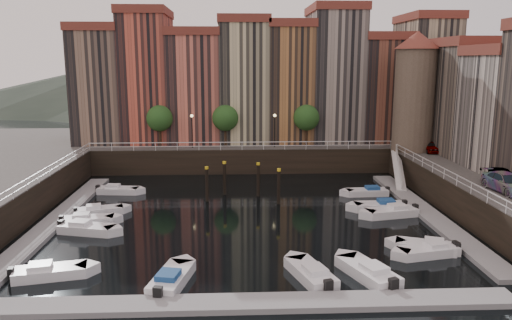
{
  "coord_description": "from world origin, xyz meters",
  "views": [
    {
      "loc": [
        -0.95,
        -42.78,
        13.54
      ],
      "look_at": [
        1.14,
        4.0,
        4.16
      ],
      "focal_mm": 35.0,
      "sensor_mm": 36.0,
      "label": 1
    }
  ],
  "objects_px": {
    "boat_left_1": "(86,229)",
    "boat_left_2": "(87,220)",
    "mooring_pilings": "(242,183)",
    "car_b": "(504,179)",
    "corner_tower": "(415,90)",
    "boat_left_0": "(49,272)",
    "car_c": "(507,184)",
    "gangway": "(398,168)",
    "car_a": "(431,147)"
  },
  "relations": [
    {
      "from": "gangway",
      "to": "car_b",
      "type": "relative_size",
      "value": 1.85
    },
    {
      "from": "gangway",
      "to": "mooring_pilings",
      "type": "xyz_separation_m",
      "value": [
        -17.31,
        -4.84,
        -0.27
      ]
    },
    {
      "from": "corner_tower",
      "to": "boat_left_1",
      "type": "distance_m",
      "value": 39.07
    },
    {
      "from": "boat_left_0",
      "to": "boat_left_2",
      "type": "xyz_separation_m",
      "value": [
        -0.61,
        10.59,
        -0.02
      ]
    },
    {
      "from": "boat_left_2",
      "to": "boat_left_0",
      "type": "bearing_deg",
      "value": -93.84
    },
    {
      "from": "mooring_pilings",
      "to": "car_a",
      "type": "height_order",
      "value": "car_a"
    },
    {
      "from": "boat_left_1",
      "to": "car_b",
      "type": "relative_size",
      "value": 1.08
    },
    {
      "from": "corner_tower",
      "to": "boat_left_0",
      "type": "distance_m",
      "value": 43.68
    },
    {
      "from": "car_c",
      "to": "gangway",
      "type": "bearing_deg",
      "value": 100.85
    },
    {
      "from": "boat_left_0",
      "to": "boat_left_2",
      "type": "bearing_deg",
      "value": 80.89
    },
    {
      "from": "car_a",
      "to": "boat_left_1",
      "type": "bearing_deg",
      "value": -145.54
    },
    {
      "from": "boat_left_2",
      "to": "car_b",
      "type": "xyz_separation_m",
      "value": [
        35.08,
        -0.97,
        3.4
      ]
    },
    {
      "from": "boat_left_0",
      "to": "car_c",
      "type": "distance_m",
      "value": 34.89
    },
    {
      "from": "mooring_pilings",
      "to": "car_b",
      "type": "bearing_deg",
      "value": -20.48
    },
    {
      "from": "gangway",
      "to": "car_a",
      "type": "distance_m",
      "value": 5.92
    },
    {
      "from": "boat_left_1",
      "to": "boat_left_2",
      "type": "distance_m",
      "value": 2.32
    },
    {
      "from": "boat_left_2",
      "to": "corner_tower",
      "type": "bearing_deg",
      "value": 19.25
    },
    {
      "from": "boat_left_1",
      "to": "car_a",
      "type": "relative_size",
      "value": 1.25
    },
    {
      "from": "car_a",
      "to": "boat_left_0",
      "type": "bearing_deg",
      "value": -135.57
    },
    {
      "from": "corner_tower",
      "to": "boat_left_1",
      "type": "xyz_separation_m",
      "value": [
        -32.81,
        -18.81,
        -9.83
      ]
    },
    {
      "from": "corner_tower",
      "to": "car_c",
      "type": "height_order",
      "value": "corner_tower"
    },
    {
      "from": "mooring_pilings",
      "to": "car_b",
      "type": "height_order",
      "value": "car_b"
    },
    {
      "from": "car_c",
      "to": "car_a",
      "type": "bearing_deg",
      "value": 83.26
    },
    {
      "from": "mooring_pilings",
      "to": "car_b",
      "type": "xyz_separation_m",
      "value": [
        21.91,
        -8.18,
        2.09
      ]
    },
    {
      "from": "car_b",
      "to": "boat_left_0",
      "type": "bearing_deg",
      "value": -148.8
    },
    {
      "from": "car_a",
      "to": "car_b",
      "type": "xyz_separation_m",
      "value": [
        -0.15,
        -16.1,
        0.08
      ]
    },
    {
      "from": "boat_left_1",
      "to": "boat_left_2",
      "type": "relative_size",
      "value": 1.08
    },
    {
      "from": "corner_tower",
      "to": "mooring_pilings",
      "type": "height_order",
      "value": "corner_tower"
    },
    {
      "from": "car_c",
      "to": "corner_tower",
      "type": "bearing_deg",
      "value": 88.96
    },
    {
      "from": "gangway",
      "to": "mooring_pilings",
      "type": "distance_m",
      "value": 17.98
    },
    {
      "from": "boat_left_2",
      "to": "car_c",
      "type": "bearing_deg",
      "value": -11.54
    },
    {
      "from": "car_b",
      "to": "boat_left_1",
      "type": "bearing_deg",
      "value": -162.28
    },
    {
      "from": "car_b",
      "to": "car_c",
      "type": "relative_size",
      "value": 0.86
    },
    {
      "from": "boat_left_1",
      "to": "car_b",
      "type": "xyz_separation_m",
      "value": [
        34.5,
        1.28,
        3.37
      ]
    },
    {
      "from": "gangway",
      "to": "boat_left_1",
      "type": "distance_m",
      "value": 33.19
    },
    {
      "from": "mooring_pilings",
      "to": "boat_left_1",
      "type": "relative_size",
      "value": 1.5
    },
    {
      "from": "boat_left_2",
      "to": "car_b",
      "type": "distance_m",
      "value": 35.25
    },
    {
      "from": "gangway",
      "to": "car_c",
      "type": "bearing_deg",
      "value": -75.04
    },
    {
      "from": "mooring_pilings",
      "to": "car_a",
      "type": "relative_size",
      "value": 1.88
    },
    {
      "from": "car_b",
      "to": "car_c",
      "type": "bearing_deg",
      "value": -96.01
    },
    {
      "from": "corner_tower",
      "to": "car_b",
      "type": "height_order",
      "value": "corner_tower"
    },
    {
      "from": "gangway",
      "to": "boat_left_1",
      "type": "relative_size",
      "value": 1.72
    },
    {
      "from": "gangway",
      "to": "boat_left_2",
      "type": "relative_size",
      "value": 1.86
    },
    {
      "from": "boat_left_1",
      "to": "car_c",
      "type": "bearing_deg",
      "value": 13.81
    },
    {
      "from": "mooring_pilings",
      "to": "boat_left_0",
      "type": "distance_m",
      "value": 21.83
    },
    {
      "from": "corner_tower",
      "to": "car_a",
      "type": "height_order",
      "value": "corner_tower"
    },
    {
      "from": "car_a",
      "to": "car_b",
      "type": "relative_size",
      "value": 0.86
    },
    {
      "from": "boat_left_2",
      "to": "car_a",
      "type": "height_order",
      "value": "car_a"
    },
    {
      "from": "boat_left_0",
      "to": "car_b",
      "type": "height_order",
      "value": "car_b"
    },
    {
      "from": "boat_left_0",
      "to": "car_c",
      "type": "relative_size",
      "value": 0.92
    }
  ]
}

